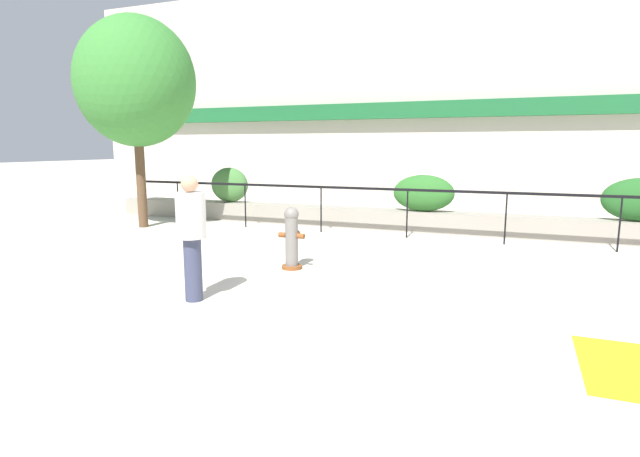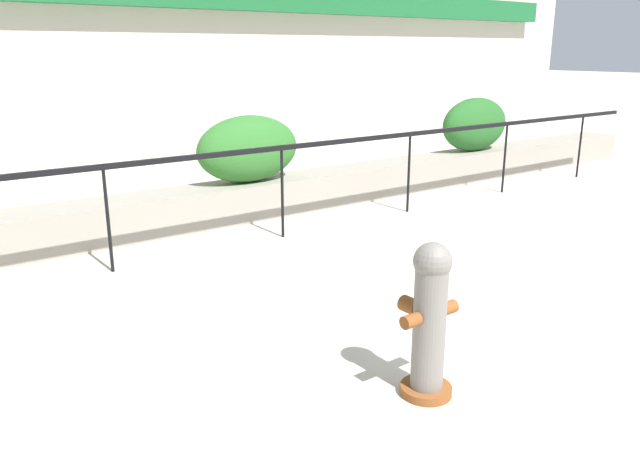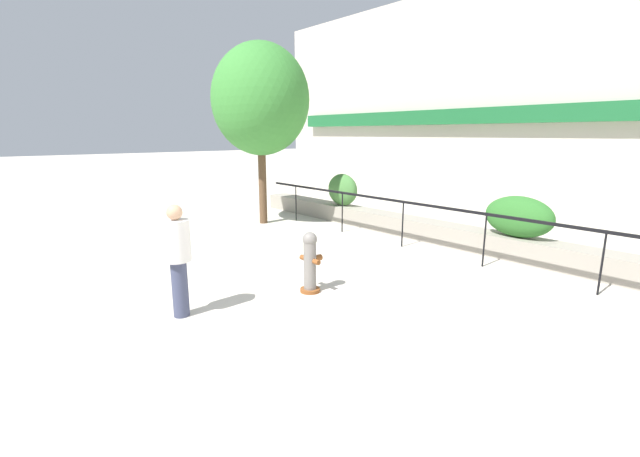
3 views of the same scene
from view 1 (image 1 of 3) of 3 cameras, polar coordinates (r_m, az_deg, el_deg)
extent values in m
plane|color=beige|center=(7.19, 1.63, -7.66)|extent=(120.00, 120.00, 0.00)
cube|color=beige|center=(18.71, 14.89, 14.89)|extent=(30.00, 1.00, 8.00)
cube|color=#195B2D|center=(17.98, 14.53, 13.09)|extent=(27.00, 0.36, 0.56)
cube|color=gray|center=(12.82, 10.90, 0.88)|extent=(18.00, 0.70, 0.50)
cube|color=black|center=(11.65, 10.00, 4.38)|extent=(15.00, 0.05, 0.06)
cylinder|color=black|center=(14.44, -15.91, 2.93)|extent=(0.04, 0.04, 1.15)
cylinder|color=black|center=(13.25, -8.54, 2.64)|extent=(0.04, 0.04, 1.15)
cylinder|color=black|center=(12.32, 0.12, 2.24)|extent=(0.04, 0.04, 1.15)
cylinder|color=black|center=(11.71, 9.93, 1.72)|extent=(0.04, 0.04, 1.15)
cylinder|color=black|center=(11.47, 20.46, 1.11)|extent=(0.04, 0.04, 1.15)
cylinder|color=black|center=(11.63, 31.06, 0.46)|extent=(0.04, 0.04, 1.15)
ellipsoid|color=#427538|center=(14.74, -10.31, 4.93)|extent=(1.18, 0.58, 1.00)
ellipsoid|color=#2D6B28|center=(12.71, 11.74, 3.98)|extent=(1.52, 0.70, 0.91)
cylinder|color=brown|center=(8.73, -3.23, -4.41)|extent=(0.36, 0.36, 0.06)
cylinder|color=slate|center=(8.63, -3.26, -1.47)|extent=(0.22, 0.22, 0.85)
sphere|color=slate|center=(8.55, -3.29, 1.62)|extent=(0.25, 0.25, 0.25)
cylinder|color=brown|center=(8.77, -2.79, -0.61)|extent=(0.11, 0.14, 0.11)
cylinder|color=brown|center=(8.54, -2.21, -0.88)|extent=(0.13, 0.09, 0.09)
cylinder|color=brown|center=(8.68, -4.31, -0.73)|extent=(0.13, 0.09, 0.09)
cylinder|color=brown|center=(13.85, -19.77, 5.08)|extent=(0.24, 0.24, 2.40)
ellipsoid|color=#387F33|center=(13.92, -20.36, 15.45)|extent=(3.10, 2.79, 3.25)
cylinder|color=#383D56|center=(7.08, -14.30, -4.55)|extent=(0.32, 0.32, 0.88)
cylinder|color=silver|center=(6.94, -14.55, 1.48)|extent=(0.53, 0.53, 0.62)
sphere|color=tan|center=(6.90, -14.70, 4.98)|extent=(0.23, 0.23, 0.23)
camera|label=2|loc=(8.16, -30.37, 9.18)|focal=35.00mm
camera|label=3|loc=(3.76, 55.06, 15.09)|focal=24.00mm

